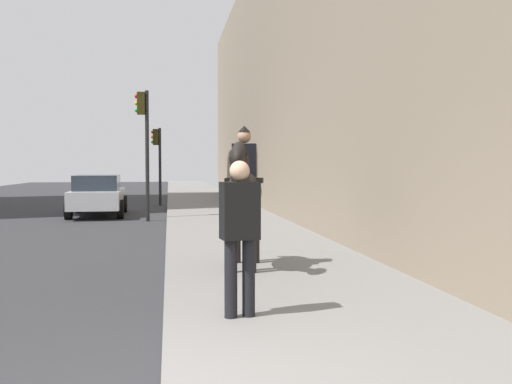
{
  "coord_description": "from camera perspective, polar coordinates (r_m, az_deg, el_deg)",
  "views": [
    {
      "loc": [
        -3.89,
        -0.07,
        1.76
      ],
      "look_at": [
        4.0,
        -1.27,
        1.4
      ],
      "focal_mm": 40.44,
      "sensor_mm": 36.0,
      "label": 1
    }
  ],
  "objects": [
    {
      "name": "car_near_lane",
      "position": [
        20.97,
        -15.37,
        -0.25
      ],
      "size": [
        4.46,
        1.97,
        1.44
      ],
      "rotation": [
        0.0,
        0.0,
        0.03
      ],
      "color": "#B7BABF",
      "rests_on": "ground"
    },
    {
      "name": "traffic_light_far_curb",
      "position": [
        25.88,
        -9.69,
        3.8
      ],
      "size": [
        0.2,
        0.44,
        3.43
      ],
      "color": "black",
      "rests_on": "ground"
    },
    {
      "name": "pedestrian_greeting",
      "position": [
        6.24,
        -1.62,
        -3.54
      ],
      "size": [
        0.32,
        0.43,
        1.7
      ],
      "rotation": [
        0.0,
        0.0,
        0.15
      ],
      "color": "black",
      "rests_on": "sidewalk_slab"
    },
    {
      "name": "mounted_horse_near",
      "position": [
        9.18,
        -1.23,
        0.27
      ],
      "size": [
        2.13,
        0.86,
        2.29
      ],
      "rotation": [
        0.0,
        0.0,
        2.93
      ],
      "color": "black",
      "rests_on": "sidewalk_slab"
    },
    {
      "name": "traffic_light_near_curb",
      "position": [
        18.57,
        -10.99,
        5.61
      ],
      "size": [
        0.2,
        0.44,
        4.13
      ],
      "color": "black",
      "rests_on": "ground"
    }
  ]
}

